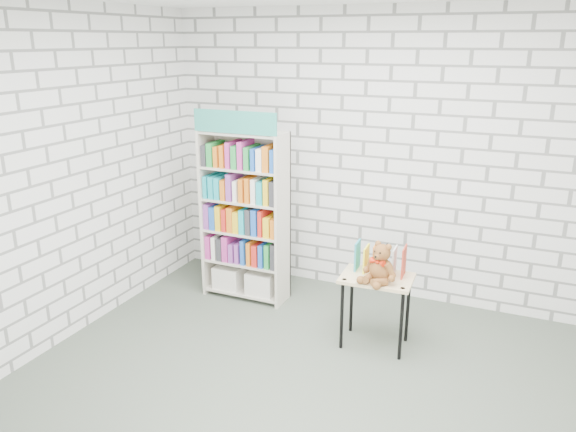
% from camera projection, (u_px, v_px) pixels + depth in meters
% --- Properties ---
extents(ground, '(4.50, 4.50, 0.00)m').
position_uv_depth(ground, '(308.00, 398.00, 4.08)').
color(ground, '#485144').
rests_on(ground, ground).
extents(room_shell, '(4.52, 4.02, 2.81)m').
position_uv_depth(room_shell, '(311.00, 157.00, 3.54)').
color(room_shell, silver).
rests_on(room_shell, ground).
extents(bookshelf, '(0.84, 0.33, 1.88)m').
position_uv_depth(bookshelf, '(245.00, 215.00, 5.47)').
color(bookshelf, beige).
rests_on(bookshelf, ground).
extents(display_table, '(0.60, 0.43, 0.63)m').
position_uv_depth(display_table, '(376.00, 286.00, 4.64)').
color(display_table, '#DDC384').
rests_on(display_table, ground).
extents(table_books, '(0.41, 0.20, 0.24)m').
position_uv_depth(table_books, '(380.00, 259.00, 4.66)').
color(table_books, teal).
rests_on(table_books, display_table).
extents(teddy_bear, '(0.31, 0.30, 0.33)m').
position_uv_depth(teddy_bear, '(380.00, 266.00, 4.48)').
color(teddy_bear, brown).
rests_on(teddy_bear, display_table).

